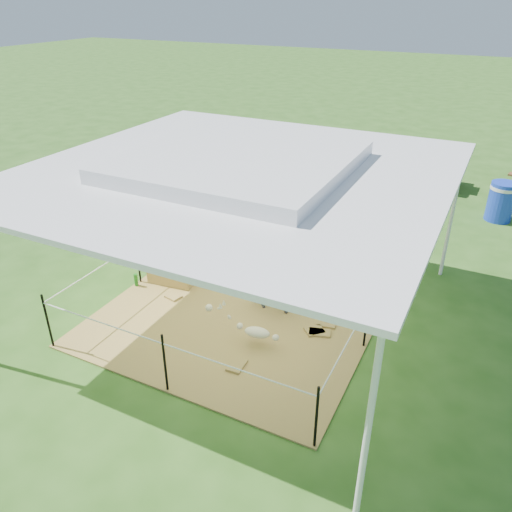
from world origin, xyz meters
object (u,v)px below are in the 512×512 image
at_px(pony, 276,292).
at_px(foal, 257,331).
at_px(distant_person, 421,173).
at_px(straw_bale, 173,273).
at_px(picnic_table_near, 427,172).
at_px(green_bottle, 136,280).
at_px(trash_barrel, 501,202).
at_px(woman, 174,240).

distance_m(pony, foal, 1.03).
bearing_deg(foal, distant_person, 74.17).
distance_m(pony, distant_person, 7.29).
relative_size(straw_bale, picnic_table_near, 0.50).
distance_m(green_bottle, distant_person, 8.58).
bearing_deg(straw_bale, pony, -0.95).
height_order(green_bottle, picnic_table_near, picnic_table_near).
xyz_separation_m(green_bottle, foal, (2.93, -0.60, 0.16)).
relative_size(pony, picnic_table_near, 0.53).
height_order(green_bottle, trash_barrel, trash_barrel).
height_order(straw_bale, pony, pony).
bearing_deg(pony, distant_person, -13.97).
xyz_separation_m(foal, picnic_table_near, (1.07, 9.13, 0.07)).
xyz_separation_m(woman, green_bottle, (-0.65, -0.45, -0.82)).
bearing_deg(distant_person, woman, 88.49).
xyz_separation_m(foal, distant_person, (1.02, 8.21, 0.30)).
bearing_deg(foal, picnic_table_near, 74.60).
bearing_deg(pony, picnic_table_near, -13.26).
relative_size(foal, distant_person, 0.83).
relative_size(pony, trash_barrel, 0.98).
xyz_separation_m(woman, distant_person, (3.30, 7.16, -0.36)).
bearing_deg(straw_bale, trash_barrel, 48.29).
height_order(woman, green_bottle, woman).
relative_size(woman, trash_barrel, 1.10).
bearing_deg(trash_barrel, foal, -113.46).
bearing_deg(trash_barrel, picnic_table_near, 137.88).
bearing_deg(pony, trash_barrel, -32.59).
xyz_separation_m(pony, picnic_table_near, (1.21, 8.12, -0.06)).
relative_size(picnic_table_near, distant_person, 1.47).
distance_m(straw_bale, pony, 2.24).
xyz_separation_m(pony, foal, (0.14, -1.02, -0.13)).
distance_m(trash_barrel, distant_person, 2.33).
xyz_separation_m(green_bottle, distant_person, (3.95, 7.61, 0.46)).
height_order(trash_barrel, distant_person, distant_person).
bearing_deg(trash_barrel, distant_person, 155.78).
bearing_deg(woman, picnic_table_near, 150.83).
height_order(woman, foal, woman).
height_order(picnic_table_near, distant_person, distant_person).
bearing_deg(distant_person, green_bottle, 85.80).
bearing_deg(picnic_table_near, straw_bale, -111.05).
distance_m(picnic_table_near, distant_person, 0.96).
xyz_separation_m(straw_bale, green_bottle, (-0.55, -0.45, -0.08)).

